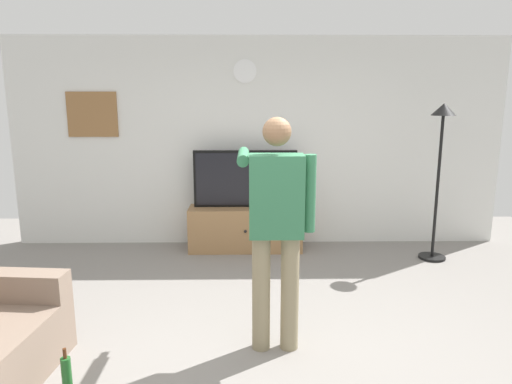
# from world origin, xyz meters

# --- Properties ---
(ground_plane) EXTENTS (8.40, 8.40, 0.00)m
(ground_plane) POSITION_xyz_m (0.00, 0.00, 0.00)
(ground_plane) COLOR gray
(back_wall) EXTENTS (6.40, 0.10, 2.70)m
(back_wall) POSITION_xyz_m (0.00, 2.95, 1.35)
(back_wall) COLOR silver
(back_wall) RESTS_ON ground_plane
(tv_stand) EXTENTS (1.44, 0.46, 0.56)m
(tv_stand) POSITION_xyz_m (-0.16, 2.60, 0.28)
(tv_stand) COLOR #997047
(tv_stand) RESTS_ON ground_plane
(television) EXTENTS (1.31, 0.07, 0.72)m
(television) POSITION_xyz_m (-0.16, 2.65, 0.92)
(television) COLOR black
(television) RESTS_ON tv_stand
(wall_clock) EXTENTS (0.29, 0.03, 0.29)m
(wall_clock) POSITION_xyz_m (-0.16, 2.89, 2.26)
(wall_clock) COLOR white
(framed_picture) EXTENTS (0.64, 0.04, 0.57)m
(framed_picture) POSITION_xyz_m (-2.12, 2.90, 1.72)
(framed_picture) COLOR olive
(floor_lamp) EXTENTS (0.32, 0.32, 1.87)m
(floor_lamp) POSITION_xyz_m (2.13, 2.22, 1.34)
(floor_lamp) COLOR black
(floor_lamp) RESTS_ON ground_plane
(person_standing_nearer_lamp) EXTENTS (0.58, 0.78, 1.81)m
(person_standing_nearer_lamp) POSITION_xyz_m (0.09, 0.21, 1.03)
(person_standing_nearer_lamp) COLOR gray
(person_standing_nearer_lamp) RESTS_ON ground_plane
(beverage_bottle) EXTENTS (0.07, 0.07, 0.32)m
(beverage_bottle) POSITION_xyz_m (-1.34, -0.35, 0.13)
(beverage_bottle) COLOR #1E5923
(beverage_bottle) RESTS_ON ground_plane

